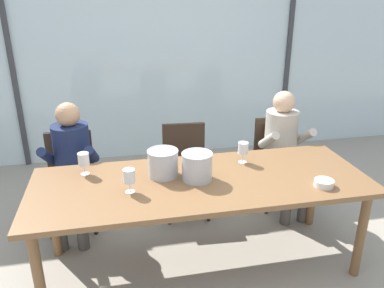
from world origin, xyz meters
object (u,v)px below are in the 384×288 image
(chair_left_of_center, at_px, (185,162))
(person_navy_polo, at_px, (71,162))
(tasting_bowl, at_px, (324,183))
(person_beige_jumper, at_px, (284,144))
(ice_bucket_secondary, at_px, (163,163))
(dining_table, at_px, (202,188))
(wine_glass_by_left_taster, at_px, (129,176))
(chair_center, at_px, (277,154))
(wine_glass_near_bucket, at_px, (84,160))
(chair_near_curtain, at_px, (71,173))
(ice_bucket_primary, at_px, (197,166))
(wine_glass_center_pour, at_px, (243,149))

(chair_left_of_center, xyz_separation_m, person_navy_polo, (-1.04, -0.16, 0.17))
(tasting_bowl, bearing_deg, person_beige_jumper, 80.85)
(ice_bucket_secondary, bearing_deg, person_beige_jumper, 25.65)
(dining_table, relative_size, wine_glass_by_left_taster, 14.39)
(chair_left_of_center, xyz_separation_m, tasting_bowl, (0.79, -1.18, 0.28))
(chair_center, height_order, person_beige_jumper, person_beige_jumper)
(chair_left_of_center, xyz_separation_m, wine_glass_near_bucket, (-0.90, -0.62, 0.38))
(chair_center, distance_m, person_navy_polo, 2.02)
(chair_near_curtain, distance_m, wine_glass_by_left_taster, 1.15)
(chair_near_curtain, bearing_deg, ice_bucket_primary, -40.92)
(chair_near_curtain, relative_size, tasting_bowl, 6.25)
(chair_center, distance_m, wine_glass_by_left_taster, 1.86)
(person_navy_polo, bearing_deg, wine_glass_center_pour, -14.18)
(person_navy_polo, bearing_deg, dining_table, -30.86)
(tasting_bowl, height_order, wine_glass_center_pour, wine_glass_center_pour)
(wine_glass_by_left_taster, relative_size, wine_glass_near_bucket, 1.00)
(person_beige_jumper, bearing_deg, wine_glass_center_pour, -142.55)
(ice_bucket_secondary, distance_m, tasting_bowl, 1.18)
(person_beige_jumper, relative_size, ice_bucket_secondary, 5.04)
(person_navy_polo, relative_size, ice_bucket_primary, 5.14)
(tasting_bowl, bearing_deg, dining_table, 161.53)
(ice_bucket_primary, relative_size, wine_glass_center_pour, 1.33)
(chair_center, bearing_deg, tasting_bowl, -97.99)
(chair_left_of_center, bearing_deg, dining_table, -89.30)
(chair_left_of_center, relative_size, person_navy_polo, 0.73)
(chair_left_of_center, xyz_separation_m, wine_glass_by_left_taster, (-0.58, -0.98, 0.38))
(chair_left_of_center, relative_size, wine_glass_by_left_taster, 5.01)
(wine_glass_center_pour, bearing_deg, ice_bucket_secondary, -170.89)
(person_beige_jumper, height_order, wine_glass_by_left_taster, person_beige_jumper)
(ice_bucket_secondary, height_order, wine_glass_by_left_taster, ice_bucket_secondary)
(chair_center, bearing_deg, ice_bucket_primary, -139.42)
(chair_near_curtain, distance_m, person_beige_jumper, 2.05)
(chair_left_of_center, height_order, tasting_bowl, chair_left_of_center)
(chair_near_curtain, relative_size, ice_bucket_primary, 3.76)
(person_beige_jumper, height_order, wine_glass_center_pour, person_beige_jumper)
(ice_bucket_secondary, bearing_deg, chair_center, 31.08)
(dining_table, xyz_separation_m, chair_left_of_center, (0.04, 0.90, -0.19))
(wine_glass_by_left_taster, distance_m, wine_glass_near_bucket, 0.48)
(chair_center, distance_m, wine_glass_near_bucket, 2.00)
(person_beige_jumper, bearing_deg, tasting_bowl, -101.58)
(ice_bucket_secondary, xyz_separation_m, wine_glass_near_bucket, (-0.58, 0.15, 0.01))
(person_navy_polo, xyz_separation_m, wine_glass_by_left_taster, (0.47, -0.82, 0.21))
(chair_left_of_center, height_order, person_navy_polo, person_navy_polo)
(person_beige_jumper, distance_m, ice_bucket_secondary, 1.42)
(tasting_bowl, bearing_deg, ice_bucket_secondary, 159.71)
(wine_glass_center_pour, bearing_deg, wine_glass_by_left_taster, -161.09)
(chair_center, bearing_deg, person_beige_jumper, -92.18)
(dining_table, bearing_deg, chair_near_curtain, 139.60)
(ice_bucket_primary, relative_size, wine_glass_near_bucket, 1.33)
(dining_table, height_order, chair_left_of_center, chair_left_of_center)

